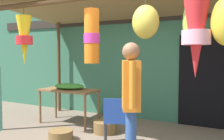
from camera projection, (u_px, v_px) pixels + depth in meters
name	position (u px, v px, depth m)	size (l,w,h in m)	color
shop_facade	(149.00, 38.00, 5.90)	(10.57, 0.29, 3.96)	#387056
market_stall_canopy	(121.00, 9.00, 4.49)	(5.15, 2.51, 2.79)	brown
display_table	(69.00, 93.00, 5.54)	(1.33, 0.64, 0.79)	brown
flower_heap_on_table	(69.00, 86.00, 5.57)	(0.74, 0.52, 0.12)	green
folding_chair	(116.00, 117.00, 4.15)	(0.53, 0.53, 0.84)	#2347A8
wicker_basket_by_table	(61.00, 135.00, 4.47)	(0.44, 0.44, 0.19)	brown
wicker_basket_spare	(105.00, 127.00, 4.92)	(0.48, 0.48, 0.23)	brown
shopper_by_bananas	(131.00, 96.00, 3.20)	(0.38, 0.54, 1.72)	#2D5193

